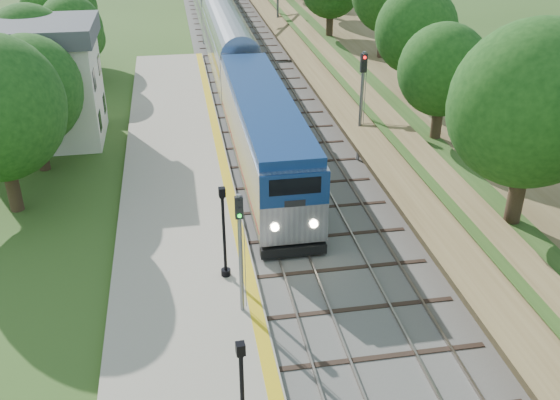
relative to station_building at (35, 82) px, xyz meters
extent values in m
cube|color=#4C4944|center=(16.00, 30.00, -4.03)|extent=(9.50, 170.00, 0.12)
cube|color=gray|center=(13.28, 30.00, -3.89)|extent=(0.08, 170.00, 0.16)
cube|color=gray|center=(14.72, 30.00, -3.89)|extent=(0.08, 170.00, 0.16)
cube|color=gray|center=(17.28, 30.00, -3.89)|extent=(0.08, 170.00, 0.16)
cube|color=gray|center=(18.72, 30.00, -3.89)|extent=(0.08, 170.00, 0.16)
cube|color=#9E967F|center=(8.80, -14.00, -3.90)|extent=(6.40, 68.00, 0.38)
cube|color=gold|center=(11.65, -14.00, -3.70)|extent=(0.55, 68.00, 0.01)
cube|color=brown|center=(25.50, 30.00, -2.59)|extent=(9.00, 170.00, 3.00)
cube|color=brown|center=(21.60, 30.00, -2.79)|extent=(4.47, 170.00, 4.54)
cylinder|color=#332316|center=(24.00, -20.00, 0.22)|extent=(0.60, 0.60, 2.62)
sphere|color=#153E11|center=(24.00, -20.00, 3.79)|extent=(5.70, 5.70, 5.70)
cube|color=silver|center=(0.00, 0.00, -0.69)|extent=(8.00, 6.00, 6.80)
cube|color=#4B4D52|center=(0.00, 0.00, 3.31)|extent=(8.60, 6.60, 1.20)
cube|color=black|center=(4.01, -1.80, -2.29)|extent=(0.05, 1.10, 1.30)
cube|color=black|center=(4.01, 1.80, -2.29)|extent=(0.05, 1.10, 1.30)
cube|color=black|center=(4.01, -1.80, 0.51)|extent=(0.05, 1.10, 1.30)
cube|color=black|center=(4.01, 1.80, 0.51)|extent=(0.05, 1.10, 1.30)
cylinder|color=slate|center=(12.50, 25.00, -0.99)|extent=(0.24, 0.24, 6.20)
cylinder|color=slate|center=(20.50, 25.00, -0.99)|extent=(0.24, 0.24, 6.20)
cylinder|color=#332316|center=(2.00, -4.00, -2.86)|extent=(0.60, 0.60, 2.45)
sphere|color=#153E11|center=(2.00, -4.00, 0.46)|extent=(5.32, 5.32, 5.32)
cylinder|color=#332316|center=(2.00, 12.00, -2.86)|extent=(0.60, 0.60, 2.45)
sphere|color=#153E11|center=(2.00, 12.00, 0.46)|extent=(5.32, 5.32, 5.32)
cube|color=black|center=(14.00, -8.07, -3.49)|extent=(2.97, 18.60, 0.65)
cube|color=#B7BAC1|center=(14.00, -8.07, -1.33)|extent=(3.23, 19.38, 3.66)
cube|color=navy|center=(14.00, -8.07, 0.73)|extent=(3.10, 18.60, 0.47)
cube|color=navy|center=(14.00, -17.79, -0.31)|extent=(3.20, 0.10, 1.61)
cube|color=black|center=(14.00, -17.83, -0.10)|extent=(2.37, 0.06, 0.81)
cube|color=maroon|center=(14.00, -8.07, -2.57)|extent=(3.25, 18.99, 0.11)
cube|color=#B7BAC1|center=(14.00, 12.99, -1.71)|extent=(3.23, 21.53, 4.20)
cube|color=#B7BAC1|center=(14.00, 35.12, -1.71)|extent=(3.23, 21.53, 4.20)
cube|color=black|center=(10.32, -28.50, 0.31)|extent=(0.28, 0.28, 0.38)
cube|color=silver|center=(10.32, -28.50, 0.31)|extent=(0.20, 0.20, 0.28)
cylinder|color=black|center=(10.66, -18.93, -3.56)|extent=(0.43, 0.43, 0.29)
cylinder|color=black|center=(10.66, -18.93, -1.65)|extent=(0.14, 0.14, 3.83)
cube|color=black|center=(10.66, -18.93, 0.46)|extent=(0.29, 0.29, 0.39)
cube|color=silver|center=(10.66, -18.93, 0.46)|extent=(0.21, 0.21, 0.29)
cylinder|color=slate|center=(11.10, -21.52, -1.04)|extent=(0.17, 0.17, 5.34)
cube|color=black|center=(11.10, -21.52, 1.08)|extent=(0.31, 0.20, 0.92)
cylinder|color=#0CE526|center=(11.10, -21.64, 1.08)|extent=(0.15, 0.06, 0.15)
cylinder|color=slate|center=(20.20, -7.15, -0.50)|extent=(0.20, 0.20, 6.94)
cube|color=black|center=(20.20, -7.15, 2.30)|extent=(0.38, 0.25, 1.12)
cylinder|color=#FF0C0C|center=(20.20, -7.30, 2.30)|extent=(0.18, 0.07, 0.18)
camera|label=1|loc=(9.10, -42.15, 12.29)|focal=40.00mm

